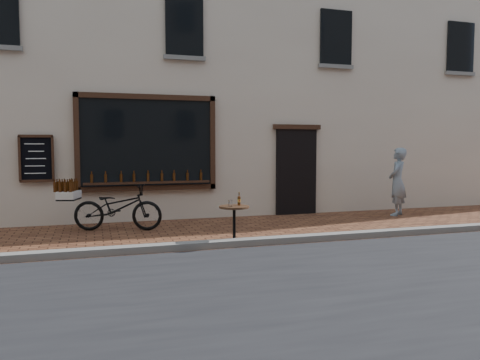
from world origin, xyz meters
name	(u,v)px	position (x,y,z in m)	size (l,w,h in m)	color
ground	(278,246)	(0.00, 0.00, 0.00)	(90.00, 90.00, 0.00)	#512B1A
kerb	(274,240)	(0.00, 0.20, 0.06)	(90.00, 0.25, 0.12)	slate
shop_building	(198,39)	(0.00, 6.50, 5.00)	(28.00, 6.20, 10.00)	beige
cargo_bicycle	(116,207)	(-2.68, 2.44, 0.50)	(2.24, 1.17, 1.04)	black
bistro_table	(234,217)	(-0.71, 0.35, 0.50)	(0.55, 0.55, 0.94)	black
pedestrian	(397,182)	(4.27, 2.47, 0.86)	(0.63, 0.41, 1.73)	gray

